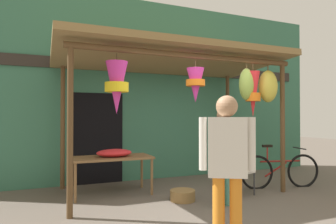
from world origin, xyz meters
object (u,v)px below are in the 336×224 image
at_px(shopper_by_bananas, 227,161).
at_px(folding_chair, 243,168).
at_px(parked_bicycle, 280,171).
at_px(vendor_in_orange, 223,149).
at_px(wicker_basket_by_table, 183,195).
at_px(flower_heap_on_table, 115,153).
at_px(display_table, 112,160).

bearing_deg(shopper_by_bananas, folding_chair, 49.93).
distance_m(parked_bicycle, vendor_in_orange, 2.00).
relative_size(wicker_basket_by_table, parked_bicycle, 0.26).
distance_m(flower_heap_on_table, parked_bicycle, 3.41).
bearing_deg(folding_chair, parked_bicycle, 6.86).
height_order(flower_heap_on_table, parked_bicycle, parked_bicycle).
bearing_deg(wicker_basket_by_table, flower_heap_on_table, 139.22).
height_order(flower_heap_on_table, shopper_by_bananas, shopper_by_bananas).
relative_size(folding_chair, shopper_by_bananas, 0.49).
bearing_deg(wicker_basket_by_table, shopper_by_bananas, -102.45).
bearing_deg(parked_bicycle, vendor_in_orange, -160.33).
height_order(display_table, flower_heap_on_table, flower_heap_on_table).
bearing_deg(shopper_by_bananas, parked_bicycle, 38.32).
bearing_deg(display_table, parked_bicycle, -13.55).
bearing_deg(display_table, shopper_by_bananas, -78.44).
relative_size(flower_heap_on_table, shopper_by_bananas, 0.39).
relative_size(wicker_basket_by_table, shopper_by_bananas, 0.26).
distance_m(flower_heap_on_table, folding_chair, 2.46).
height_order(flower_heap_on_table, folding_chair, flower_heap_on_table).
bearing_deg(flower_heap_on_table, parked_bicycle, -13.36).
relative_size(vendor_in_orange, shopper_by_bananas, 0.95).
height_order(folding_chair, wicker_basket_by_table, folding_chair).
bearing_deg(display_table, wicker_basket_by_table, -40.05).
bearing_deg(shopper_by_bananas, display_table, 101.56).
distance_m(display_table, shopper_by_bananas, 3.05).
height_order(flower_heap_on_table, wicker_basket_by_table, flower_heap_on_table).
height_order(flower_heap_on_table, vendor_in_orange, vendor_in_orange).
distance_m(display_table, wicker_basket_by_table, 1.50).
height_order(parked_bicycle, vendor_in_orange, vendor_in_orange).
bearing_deg(flower_heap_on_table, wicker_basket_by_table, -40.78).
xyz_separation_m(display_table, folding_chair, (2.32, -0.93, -0.15)).
bearing_deg(vendor_in_orange, parked_bicycle, 19.67).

